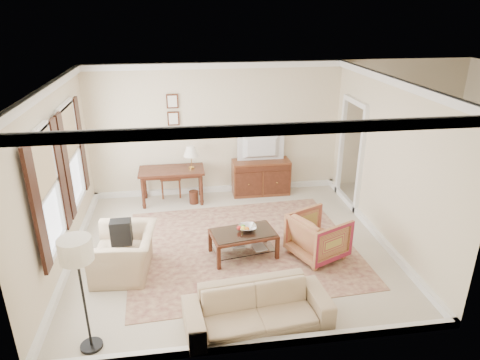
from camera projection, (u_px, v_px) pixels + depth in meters
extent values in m
cube|color=beige|center=(231.00, 246.00, 7.62)|extent=(5.50, 5.00, 0.01)
cube|color=white|center=(230.00, 82.00, 6.52)|extent=(5.50, 5.00, 0.01)
cube|color=beige|center=(217.00, 130.00, 9.36)|extent=(5.50, 0.01, 2.90)
cube|color=beige|center=(258.00, 250.00, 4.78)|extent=(5.50, 0.01, 2.90)
cube|color=beige|center=(57.00, 180.00, 6.70)|extent=(0.01, 5.00, 2.90)
cube|color=beige|center=(387.00, 163.00, 7.43)|extent=(0.01, 5.00, 2.90)
cube|color=beige|center=(420.00, 204.00, 9.24)|extent=(3.00, 2.70, 0.01)
cube|color=maroon|center=(242.00, 247.00, 7.61)|extent=(4.07, 3.55, 0.01)
cube|color=#4D2416|center=(172.00, 170.00, 9.09)|extent=(1.37, 0.69, 0.05)
cylinder|color=#4D2416|center=(143.00, 193.00, 8.91)|extent=(0.07, 0.07, 0.70)
cylinder|color=#4D2416|center=(201.00, 190.00, 9.07)|extent=(0.07, 0.07, 0.70)
cylinder|color=#4D2416|center=(145.00, 184.00, 9.39)|extent=(0.07, 0.07, 0.70)
cylinder|color=#4D2416|center=(200.00, 181.00, 9.56)|extent=(0.07, 0.07, 0.70)
cube|color=brown|center=(261.00, 177.00, 9.63)|extent=(1.28, 0.49, 0.79)
imported|color=black|center=(262.00, 140.00, 9.28)|extent=(0.99, 0.57, 0.13)
cube|color=#4D2416|center=(243.00, 234.00, 7.20)|extent=(1.17, 0.80, 0.04)
cube|color=silver|center=(243.00, 232.00, 7.19)|extent=(1.10, 0.73, 0.01)
cube|color=silver|center=(243.00, 247.00, 7.30)|extent=(1.08, 0.71, 0.02)
cube|color=#4D2416|center=(219.00, 258.00, 6.88)|extent=(0.07, 0.07, 0.42)
cube|color=#4D2416|center=(277.00, 248.00, 7.17)|extent=(0.07, 0.07, 0.42)
cube|color=#4D2416|center=(210.00, 241.00, 7.39)|extent=(0.07, 0.07, 0.42)
cube|color=#4D2416|center=(265.00, 232.00, 7.67)|extent=(0.07, 0.07, 0.42)
imported|color=silver|center=(248.00, 227.00, 7.23)|extent=(0.42, 0.42, 0.10)
imported|color=brown|center=(232.00, 244.00, 7.35)|extent=(0.28, 0.04, 0.38)
imported|color=brown|center=(253.00, 248.00, 7.25)|extent=(0.28, 0.08, 0.38)
imported|color=maroon|center=(318.00, 234.00, 7.19)|extent=(1.04, 1.06, 0.84)
imported|color=tan|center=(124.00, 246.00, 6.72)|extent=(0.80, 1.15, 0.95)
cube|color=black|center=(121.00, 230.00, 6.69)|extent=(0.27, 0.35, 0.40)
imported|color=tan|center=(258.00, 302.00, 5.61)|extent=(1.98, 0.75, 0.75)
cylinder|color=black|center=(92.00, 346.00, 5.38)|extent=(0.28, 0.28, 0.04)
cylinder|color=black|center=(85.00, 304.00, 5.13)|extent=(0.03, 0.03, 1.31)
cylinder|color=silver|center=(75.00, 250.00, 4.85)|extent=(0.39, 0.39, 0.28)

